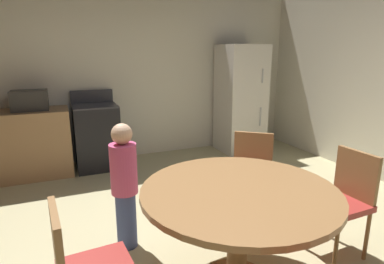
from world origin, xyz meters
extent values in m
cube|color=silver|center=(0.00, 3.06, 1.35)|extent=(5.88, 0.12, 2.70)
cube|color=#9E754C|center=(-1.78, 2.66, 0.45)|extent=(1.72, 0.60, 0.90)
cube|color=black|center=(-0.57, 2.66, 0.45)|extent=(0.60, 0.60, 0.90)
cube|color=#38383D|center=(-0.57, 2.66, 0.91)|extent=(0.60, 0.60, 0.02)
cube|color=#38383D|center=(-0.57, 2.94, 1.01)|extent=(0.60, 0.04, 0.18)
cube|color=silver|center=(1.77, 2.61, 0.88)|extent=(0.68, 0.66, 1.76)
cylinder|color=#B2B2B7|center=(1.95, 2.27, 1.28)|extent=(0.02, 0.02, 0.22)
cylinder|color=#B2B2B7|center=(1.95, 2.27, 0.63)|extent=(0.02, 0.02, 0.30)
cube|color=#2D2B28|center=(-1.37, 2.66, 1.03)|extent=(0.44, 0.32, 0.26)
cylinder|color=olive|center=(0.03, -0.27, 0.36)|extent=(0.14, 0.14, 0.72)
cylinder|color=olive|center=(0.03, -0.27, 0.74)|extent=(1.31, 1.31, 0.04)
cylinder|color=olive|center=(0.81, -0.41, 0.21)|extent=(0.03, 0.03, 0.43)
cylinder|color=olive|center=(0.80, -0.07, 0.21)|extent=(0.03, 0.03, 0.43)
cylinder|color=olive|center=(1.15, -0.40, 0.21)|extent=(0.03, 0.03, 0.43)
cylinder|color=olive|center=(1.14, -0.06, 0.21)|extent=(0.03, 0.03, 0.43)
cube|color=#9E2D28|center=(0.97, -0.24, 0.45)|extent=(0.41, 0.41, 0.05)
cube|color=olive|center=(1.15, -0.23, 0.66)|extent=(0.05, 0.38, 0.42)
cube|color=olive|center=(-1.09, -0.36, 0.66)|extent=(0.07, 0.38, 0.42)
cylinder|color=olive|center=(0.64, 0.23, 0.21)|extent=(0.03, 0.03, 0.43)
cylinder|color=olive|center=(0.37, 0.44, 0.21)|extent=(0.03, 0.03, 0.43)
cylinder|color=olive|center=(0.85, 0.50, 0.21)|extent=(0.03, 0.03, 0.43)
cylinder|color=olive|center=(0.58, 0.71, 0.21)|extent=(0.03, 0.03, 0.43)
cube|color=#9E2D28|center=(0.61, 0.47, 0.45)|extent=(0.56, 0.56, 0.05)
cube|color=olive|center=(0.72, 0.61, 0.66)|extent=(0.32, 0.26, 0.42)
cylinder|color=#3D4C84|center=(-0.58, 0.53, 0.25)|extent=(0.17, 0.17, 0.50)
cylinder|color=#D14C7A|center=(-0.58, 0.53, 0.71)|extent=(0.31, 0.31, 0.42)
sphere|color=#D6A884|center=(-0.58, 0.53, 1.00)|extent=(0.17, 0.17, 0.17)
camera|label=1|loc=(-1.01, -1.95, 1.63)|focal=29.79mm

